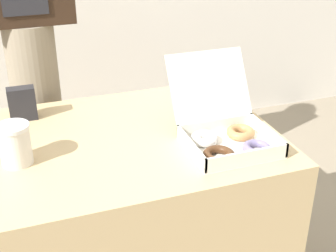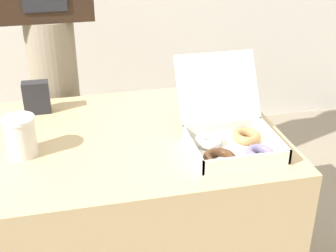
{
  "view_description": "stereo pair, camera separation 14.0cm",
  "coord_description": "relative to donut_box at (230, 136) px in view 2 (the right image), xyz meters",
  "views": [
    {
      "loc": [
        -0.27,
        -1.39,
        1.46
      ],
      "look_at": [
        0.14,
        -0.21,
        0.83
      ],
      "focal_mm": 50.0,
      "sensor_mm": 36.0,
      "label": 1
    },
    {
      "loc": [
        -0.14,
        -1.43,
        1.46
      ],
      "look_at": [
        0.14,
        -0.21,
        0.83
      ],
      "focal_mm": 50.0,
      "sensor_mm": 36.0,
      "label": 2
    }
  ],
  "objects": [
    {
      "name": "napkin_holder",
      "position": [
        -0.62,
        0.42,
        0.02
      ],
      "size": [
        0.1,
        0.05,
        0.12
      ],
      "color": "#232328",
      "rests_on": "table"
    },
    {
      "name": "table",
      "position": [
        -0.36,
        0.16,
        -0.39
      ],
      "size": [
        1.15,
        0.77,
        0.7
      ],
      "color": "tan",
      "rests_on": "ground_plane"
    },
    {
      "name": "coffee_cup",
      "position": [
        -0.66,
        0.1,
        0.02
      ],
      "size": [
        0.1,
        0.1,
        0.13
      ],
      "color": "silver",
      "rests_on": "table"
    },
    {
      "name": "donut_box",
      "position": [
        0.0,
        0.0,
        0.0
      ],
      "size": [
        0.28,
        0.37,
        0.26
      ],
      "color": "white",
      "rests_on": "table"
    },
    {
      "name": "person_customer",
      "position": [
        -0.55,
        0.69,
        0.26
      ],
      "size": [
        0.37,
        0.21,
        1.82
      ],
      "color": "gray",
      "rests_on": "ground_plane"
    }
  ]
}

